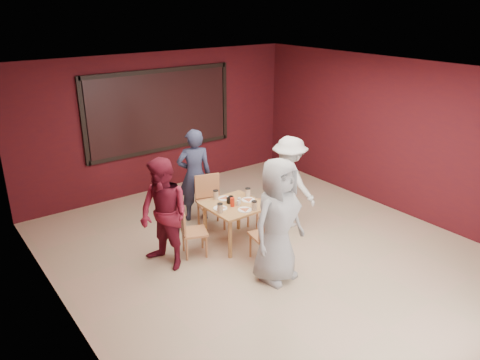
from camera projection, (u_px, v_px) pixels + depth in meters
floor at (269, 254)px, 7.35m from camera, size 7.00×7.00×0.00m
window_blinds at (161, 111)px, 9.34m from camera, size 3.00×0.02×1.50m
dining_table at (234, 209)px, 7.49m from camera, size 0.88×0.88×0.84m
chair_front at (267, 234)px, 6.97m from camera, size 0.47×0.47×0.83m
chair_back at (210, 198)px, 8.10m from camera, size 0.54×0.54×0.92m
chair_left at (190, 229)px, 7.17m from camera, size 0.48×0.48×0.78m
chair_right at (267, 200)px, 7.96m from camera, size 0.56×0.56×0.96m
diner_front at (278, 221)px, 6.41m from camera, size 0.95×0.69×1.80m
diner_back at (194, 175)px, 8.24m from camera, size 0.71×0.59×1.68m
diner_left at (164, 215)px, 6.74m from camera, size 0.82×0.95×1.68m
diner_right at (289, 182)px, 8.02m from camera, size 0.75×1.12×1.61m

